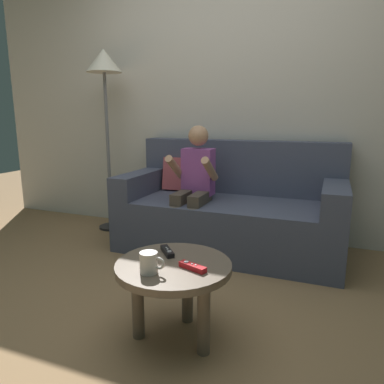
{
  "coord_description": "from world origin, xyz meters",
  "views": [
    {
      "loc": [
        0.89,
        -1.49,
        1.07
      ],
      "look_at": [
        0.06,
        0.6,
        0.6
      ],
      "focal_mm": 33.33,
      "sensor_mm": 36.0,
      "label": 1
    }
  ],
  "objects": [
    {
      "name": "person_seated_on_couch",
      "position": [
        -0.1,
        1.07,
        0.57
      ],
      "size": [
        0.35,
        0.42,
        1.01
      ],
      "color": "#4C4238",
      "rests_on": "ground"
    },
    {
      "name": "floor_lamp",
      "position": [
        -1.08,
        1.35,
        1.44
      ],
      "size": [
        0.32,
        0.32,
        1.66
      ],
      "color": "black",
      "rests_on": "ground"
    },
    {
      "name": "game_remote_black_center",
      "position": [
        0.15,
        0.04,
        0.41
      ],
      "size": [
        0.12,
        0.13,
        0.03
      ],
      "color": "black",
      "rests_on": "coffee_table"
    },
    {
      "name": "ground_plane",
      "position": [
        0.0,
        0.0,
        0.0
      ],
      "size": [
        10.02,
        10.02,
        0.0
      ],
      "primitive_type": "plane",
      "color": "olive"
    },
    {
      "name": "coffee_mug",
      "position": [
        0.18,
        -0.2,
        0.45
      ],
      "size": [
        0.12,
        0.08,
        0.09
      ],
      "color": "silver",
      "rests_on": "coffee_table"
    },
    {
      "name": "coffee_table",
      "position": [
        0.23,
        -0.05,
        0.33
      ],
      "size": [
        0.55,
        0.55,
        0.4
      ],
      "color": "brown",
      "rests_on": "ground"
    },
    {
      "name": "couch",
      "position": [
        0.14,
        1.26,
        0.31
      ],
      "size": [
        1.75,
        0.8,
        0.87
      ],
      "color": "#474C60",
      "rests_on": "ground"
    },
    {
      "name": "wall_back",
      "position": [
        0.0,
        1.64,
        1.25
      ],
      "size": [
        5.01,
        0.05,
        2.5
      ],
      "primitive_type": "cube",
      "color": "beige",
      "rests_on": "ground"
    },
    {
      "name": "game_remote_red_near_edge",
      "position": [
        0.34,
        -0.09,
        0.41
      ],
      "size": [
        0.14,
        0.08,
        0.03
      ],
      "color": "red",
      "rests_on": "coffee_table"
    }
  ]
}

